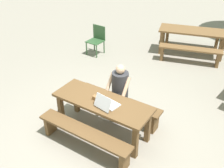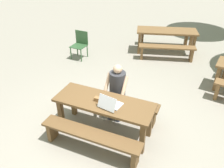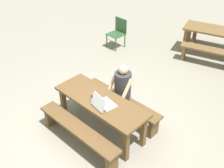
% 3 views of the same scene
% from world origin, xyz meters
% --- Properties ---
extents(ground_plane, '(30.00, 30.00, 0.00)m').
position_xyz_m(ground_plane, '(0.00, 0.00, 0.00)').
color(ground_plane, gray).
extents(picnic_table_front, '(1.88, 0.67, 0.74)m').
position_xyz_m(picnic_table_front, '(0.00, 0.00, 0.62)').
color(picnic_table_front, brown).
rests_on(picnic_table_front, ground).
extents(bench_near, '(1.86, 0.30, 0.44)m').
position_xyz_m(bench_near, '(0.00, -0.57, 0.34)').
color(bench_near, brown).
rests_on(bench_near, ground).
extents(bench_far, '(1.86, 0.30, 0.44)m').
position_xyz_m(bench_far, '(0.00, 0.57, 0.34)').
color(bench_far, brown).
rests_on(bench_far, ground).
extents(laptop, '(0.40, 0.40, 0.25)m').
position_xyz_m(laptop, '(0.16, -0.09, 0.80)').
color(laptop, silver).
rests_on(laptop, picnic_table_front).
extents(small_pouch, '(0.11, 0.08, 0.08)m').
position_xyz_m(small_pouch, '(-0.12, -0.03, 0.77)').
color(small_pouch, olive).
rests_on(small_pouch, picnic_table_front).
extents(person_seated, '(0.44, 0.42, 1.23)m').
position_xyz_m(person_seated, '(0.03, 0.54, 0.73)').
color(person_seated, '#333847').
rests_on(person_seated, ground).
extents(plastic_chair, '(0.45, 0.45, 0.85)m').
position_xyz_m(plastic_chair, '(-2.19, 2.84, 0.45)').
color(plastic_chair, '#335933').
rests_on(plastic_chair, ground).
extents(picnic_table_mid, '(2.05, 1.22, 0.77)m').
position_xyz_m(picnic_table_mid, '(0.23, 4.35, 0.64)').
color(picnic_table_mid, brown).
rests_on(picnic_table_mid, ground).
extents(bench_mid_south, '(1.76, 0.78, 0.46)m').
position_xyz_m(bench_mid_south, '(0.40, 3.75, 0.34)').
color(bench_mid_south, brown).
rests_on(bench_mid_south, ground).
extents(bench_mid_north, '(1.76, 0.78, 0.46)m').
position_xyz_m(bench_mid_north, '(0.06, 4.94, 0.34)').
color(bench_mid_north, brown).
rests_on(bench_mid_north, ground).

